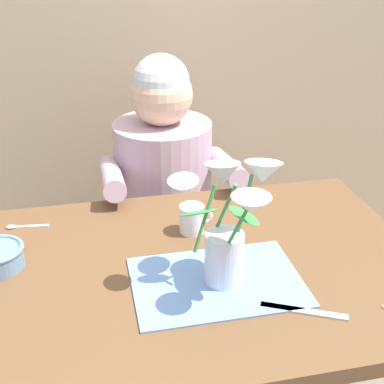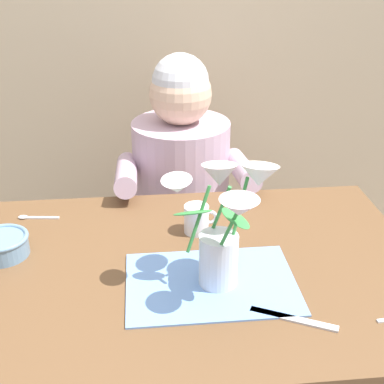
{
  "view_description": "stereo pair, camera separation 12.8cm",
  "coord_description": "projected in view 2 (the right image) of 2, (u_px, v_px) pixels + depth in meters",
  "views": [
    {
      "loc": [
        -0.22,
        -1.07,
        1.49
      ],
      "look_at": [
        0.02,
        0.05,
        0.92
      ],
      "focal_mm": 49.37,
      "sensor_mm": 36.0,
      "label": 1
    },
    {
      "loc": [
        -0.09,
        -1.09,
        1.49
      ],
      "look_at": [
        0.02,
        0.05,
        0.92
      ],
      "focal_mm": 49.37,
      "sensor_mm": 36.0,
      "label": 2
    }
  ],
  "objects": [
    {
      "name": "seated_person",
      "position": [
        182.0,
        210.0,
        1.95
      ],
      "size": [
        0.45,
        0.47,
        1.14
      ],
      "rotation": [
        0.0,
        0.0,
        0.07
      ],
      "color": "#4C4C56",
      "rests_on": "ground_plane"
    },
    {
      "name": "tea_cup",
      "position": [
        197.0,
        219.0,
        1.44
      ],
      "size": [
        0.09,
        0.07,
        0.08
      ],
      "color": "silver",
      "rests_on": "dining_table"
    },
    {
      "name": "striped_placemat",
      "position": [
        211.0,
        283.0,
        1.25
      ],
      "size": [
        0.4,
        0.28,
        0.0
      ],
      "primitive_type": "cube",
      "color": "#6B93D1",
      "rests_on": "dining_table"
    },
    {
      "name": "spoon_0",
      "position": [
        32.0,
        217.0,
        1.53
      ],
      "size": [
        0.12,
        0.03,
        0.01
      ],
      "color": "silver",
      "rests_on": "dining_table"
    },
    {
      "name": "flower_vase",
      "position": [
        224.0,
        223.0,
        1.17
      ],
      "size": [
        0.29,
        0.25,
        0.3
      ],
      "color": "silver",
      "rests_on": "dining_table"
    },
    {
      "name": "ceramic_bowl",
      "position": [
        2.0,
        245.0,
        1.35
      ],
      "size": [
        0.14,
        0.14,
        0.06
      ],
      "color": "#6689A8",
      "rests_on": "dining_table"
    },
    {
      "name": "dining_table",
      "position": [
        186.0,
        297.0,
        1.36
      ],
      "size": [
        1.2,
        0.8,
        0.74
      ],
      "color": "brown",
      "rests_on": "ground_plane"
    },
    {
      "name": "dinner_knife",
      "position": [
        293.0,
        319.0,
        1.13
      ],
      "size": [
        0.18,
        0.1,
        0.0
      ],
      "primitive_type": "cube",
      "rotation": [
        0.0,
        0.0,
        -0.46
      ],
      "color": "silver",
      "rests_on": "dining_table"
    }
  ]
}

